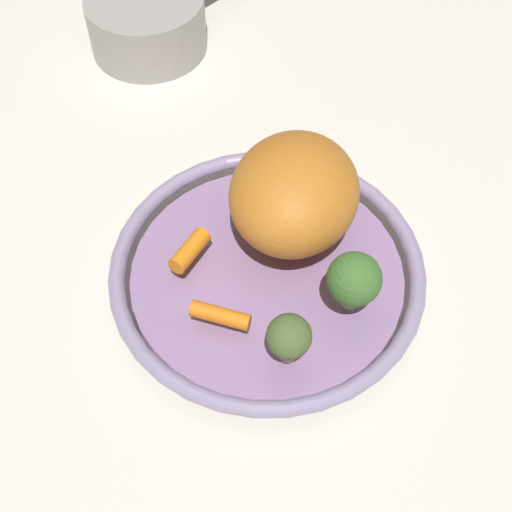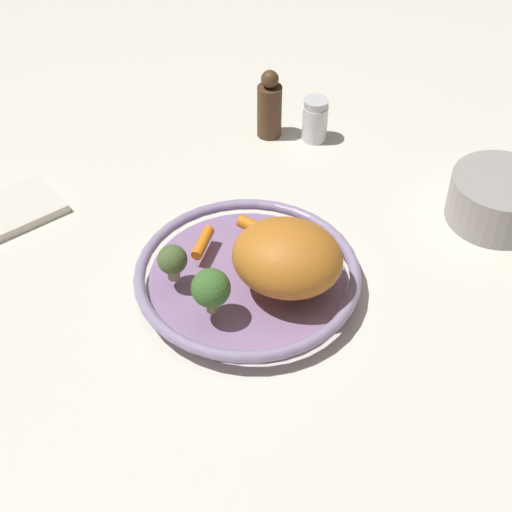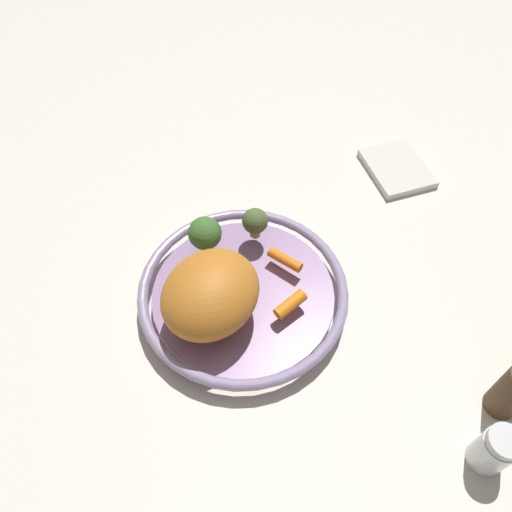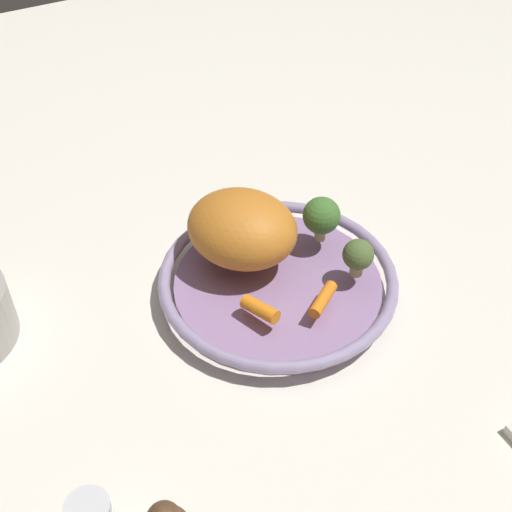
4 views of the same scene
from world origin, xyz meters
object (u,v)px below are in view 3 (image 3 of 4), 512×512
object	(u,v)px
broccoli_floret_edge	(255,222)
roast_chicken_piece	(210,294)
baby_carrot_near_rim	(285,260)
serving_bowl	(243,293)
baby_carrot_left	(290,304)
dish_towel	(397,168)
broccoli_floret_large	(205,234)
salt_shaker	(494,450)

from	to	relation	value
broccoli_floret_edge	roast_chicken_piece	bearing A→B (deg)	-132.98
roast_chicken_piece	broccoli_floret_edge	bearing A→B (deg)	47.02
baby_carrot_near_rim	broccoli_floret_edge	world-z (taller)	broccoli_floret_edge
serving_bowl	baby_carrot_left	bearing A→B (deg)	-46.99
dish_towel	broccoli_floret_large	bearing A→B (deg)	-167.40
baby_carrot_near_rim	roast_chicken_piece	bearing A→B (deg)	-160.94
baby_carrot_near_rim	broccoli_floret_large	world-z (taller)	broccoli_floret_large
baby_carrot_near_rim	dish_towel	distance (m)	0.32
baby_carrot_left	roast_chicken_piece	bearing A→B (deg)	163.04
serving_bowl	broccoli_floret_edge	distance (m)	0.11
serving_bowl	broccoli_floret_large	xyz separation A→B (m)	(-0.03, 0.08, 0.06)
baby_carrot_left	dish_towel	bearing A→B (deg)	36.57
dish_towel	baby_carrot_near_rim	bearing A→B (deg)	-152.08
roast_chicken_piece	salt_shaker	size ratio (longest dim) A/B	1.87
baby_carrot_left	broccoli_floret_edge	world-z (taller)	broccoli_floret_edge
serving_bowl	dish_towel	size ratio (longest dim) A/B	2.49
broccoli_floret_large	broccoli_floret_edge	world-z (taller)	broccoli_floret_large
dish_towel	serving_bowl	bearing A→B (deg)	-154.49
baby_carrot_near_rim	salt_shaker	size ratio (longest dim) A/B	0.72
broccoli_floret_edge	dish_towel	size ratio (longest dim) A/B	0.43
baby_carrot_left	broccoli_floret_edge	xyz separation A→B (m)	(-0.00, 0.14, 0.02)
roast_chicken_piece	dish_towel	size ratio (longest dim) A/B	1.17
broccoli_floret_edge	dish_towel	xyz separation A→B (m)	(0.30, 0.08, -0.06)
baby_carrot_near_rim	broccoli_floret_edge	xyz separation A→B (m)	(-0.02, 0.07, 0.02)
serving_bowl	salt_shaker	world-z (taller)	salt_shaker
salt_shaker	roast_chicken_piece	bearing A→B (deg)	131.52
broccoli_floret_large	dish_towel	xyz separation A→B (m)	(0.38, 0.09, -0.07)
broccoli_floret_large	broccoli_floret_edge	xyz separation A→B (m)	(0.08, 0.00, -0.01)
serving_bowl	baby_carrot_left	world-z (taller)	baby_carrot_left
dish_towel	broccoli_floret_edge	bearing A→B (deg)	-164.85
baby_carrot_left	salt_shaker	size ratio (longest dim) A/B	0.64
broccoli_floret_large	baby_carrot_near_rim	bearing A→B (deg)	-31.18
serving_bowl	broccoli_floret_edge	bearing A→B (deg)	60.28
broccoli_floret_edge	salt_shaker	world-z (taller)	broccoli_floret_edge
broccoli_floret_large	salt_shaker	xyz separation A→B (m)	(0.24, -0.40, -0.04)
roast_chicken_piece	baby_carrot_near_rim	xyz separation A→B (m)	(0.13, 0.04, -0.04)
roast_chicken_piece	baby_carrot_left	world-z (taller)	roast_chicken_piece
dish_towel	baby_carrot_left	bearing A→B (deg)	-143.43
baby_carrot_left	baby_carrot_near_rim	bearing A→B (deg)	73.93
baby_carrot_near_rim	broccoli_floret_edge	bearing A→B (deg)	110.01
serving_bowl	broccoli_floret_large	bearing A→B (deg)	110.04
roast_chicken_piece	broccoli_floret_edge	xyz separation A→B (m)	(0.10, 0.11, -0.01)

